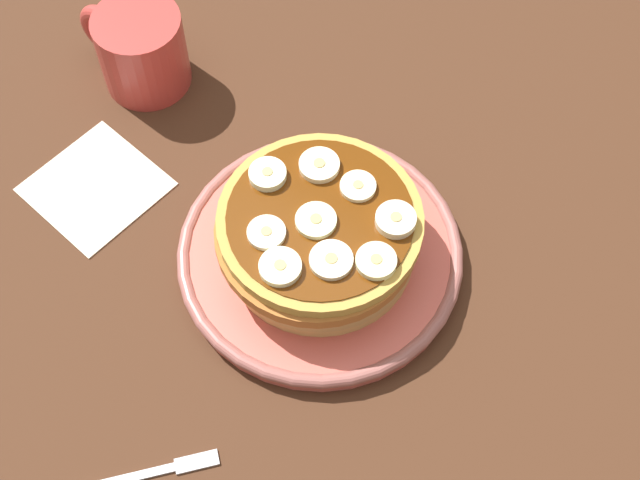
{
  "coord_description": "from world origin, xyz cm",
  "views": [
    {
      "loc": [
        -20.85,
        32.23,
        70.25
      ],
      "look_at": [
        0.0,
        0.0,
        3.74
      ],
      "focal_mm": 49.98,
      "sensor_mm": 36.0,
      "label": 1
    }
  ],
  "objects_px": {
    "banana_slice_5": "(331,260)",
    "fork": "(148,473)",
    "banana_slice_6": "(319,166)",
    "plate": "(320,255)",
    "banana_slice_1": "(358,187)",
    "banana_slice_2": "(376,261)",
    "pancake_stack": "(319,235)",
    "banana_slice_8": "(396,220)",
    "banana_slice_4": "(268,175)",
    "banana_slice_7": "(281,268)",
    "napkin": "(96,186)",
    "banana_slice_0": "(320,223)",
    "banana_slice_3": "(266,233)",
    "coffee_mug": "(139,48)"
  },
  "relations": [
    {
      "from": "banana_slice_5",
      "to": "banana_slice_3",
      "type": "bearing_deg",
      "value": 7.01
    },
    {
      "from": "banana_slice_6",
      "to": "plate",
      "type": "bearing_deg",
      "value": 123.61
    },
    {
      "from": "banana_slice_7",
      "to": "banana_slice_5",
      "type": "bearing_deg",
      "value": -136.95
    },
    {
      "from": "banana_slice_7",
      "to": "fork",
      "type": "bearing_deg",
      "value": 86.56
    },
    {
      "from": "banana_slice_1",
      "to": "banana_slice_2",
      "type": "height_order",
      "value": "banana_slice_2"
    },
    {
      "from": "banana_slice_3",
      "to": "banana_slice_4",
      "type": "relative_size",
      "value": 1.0
    },
    {
      "from": "banana_slice_5",
      "to": "fork",
      "type": "distance_m",
      "value": 0.22
    },
    {
      "from": "banana_slice_3",
      "to": "banana_slice_5",
      "type": "distance_m",
      "value": 0.06
    },
    {
      "from": "fork",
      "to": "plate",
      "type": "bearing_deg",
      "value": -92.36
    },
    {
      "from": "banana_slice_3",
      "to": "coffee_mug",
      "type": "distance_m",
      "value": 0.27
    },
    {
      "from": "pancake_stack",
      "to": "banana_slice_8",
      "type": "height_order",
      "value": "banana_slice_8"
    },
    {
      "from": "banana_slice_8",
      "to": "napkin",
      "type": "height_order",
      "value": "banana_slice_8"
    },
    {
      "from": "banana_slice_3",
      "to": "fork",
      "type": "distance_m",
      "value": 0.21
    },
    {
      "from": "coffee_mug",
      "to": "banana_slice_1",
      "type": "bearing_deg",
      "value": 171.32
    },
    {
      "from": "banana_slice_6",
      "to": "banana_slice_7",
      "type": "xyz_separation_m",
      "value": [
        -0.03,
        0.1,
        0.0
      ]
    },
    {
      "from": "banana_slice_0",
      "to": "banana_slice_2",
      "type": "relative_size",
      "value": 1.03
    },
    {
      "from": "banana_slice_0",
      "to": "napkin",
      "type": "height_order",
      "value": "banana_slice_0"
    },
    {
      "from": "plate",
      "to": "coffee_mug",
      "type": "xyz_separation_m",
      "value": [
        0.26,
        -0.08,
        0.03
      ]
    },
    {
      "from": "banana_slice_4",
      "to": "banana_slice_8",
      "type": "height_order",
      "value": "same"
    },
    {
      "from": "banana_slice_1",
      "to": "banana_slice_6",
      "type": "distance_m",
      "value": 0.04
    },
    {
      "from": "banana_slice_1",
      "to": "banana_slice_5",
      "type": "distance_m",
      "value": 0.07
    },
    {
      "from": "napkin",
      "to": "fork",
      "type": "distance_m",
      "value": 0.28
    },
    {
      "from": "banana_slice_2",
      "to": "banana_slice_8",
      "type": "bearing_deg",
      "value": -81.45
    },
    {
      "from": "pancake_stack",
      "to": "banana_slice_7",
      "type": "bearing_deg",
      "value": 90.86
    },
    {
      "from": "banana_slice_2",
      "to": "banana_slice_0",
      "type": "bearing_deg",
      "value": -5.98
    },
    {
      "from": "banana_slice_5",
      "to": "napkin",
      "type": "bearing_deg",
      "value": 4.07
    },
    {
      "from": "banana_slice_4",
      "to": "banana_slice_7",
      "type": "relative_size",
      "value": 0.93
    },
    {
      "from": "banana_slice_3",
      "to": "banana_slice_5",
      "type": "relative_size",
      "value": 0.9
    },
    {
      "from": "pancake_stack",
      "to": "banana_slice_5",
      "type": "relative_size",
      "value": 5.11
    },
    {
      "from": "banana_slice_5",
      "to": "banana_slice_6",
      "type": "bearing_deg",
      "value": -51.14
    },
    {
      "from": "pancake_stack",
      "to": "banana_slice_8",
      "type": "bearing_deg",
      "value": -151.28
    },
    {
      "from": "banana_slice_5",
      "to": "banana_slice_8",
      "type": "relative_size",
      "value": 1.05
    },
    {
      "from": "banana_slice_1",
      "to": "banana_slice_7",
      "type": "xyz_separation_m",
      "value": [
        0.01,
        0.1,
        0.0
      ]
    },
    {
      "from": "banana_slice_3",
      "to": "banana_slice_7",
      "type": "bearing_deg",
      "value": 144.27
    },
    {
      "from": "banana_slice_2",
      "to": "banana_slice_5",
      "type": "xyz_separation_m",
      "value": [
        0.03,
        0.02,
        -0.0
      ]
    },
    {
      "from": "plate",
      "to": "napkin",
      "type": "bearing_deg",
      "value": 12.41
    },
    {
      "from": "banana_slice_6",
      "to": "fork",
      "type": "height_order",
      "value": "banana_slice_6"
    },
    {
      "from": "banana_slice_2",
      "to": "napkin",
      "type": "relative_size",
      "value": 0.3
    },
    {
      "from": "pancake_stack",
      "to": "banana_slice_0",
      "type": "xyz_separation_m",
      "value": [
        -0.0,
        0.01,
        0.03
      ]
    },
    {
      "from": "banana_slice_2",
      "to": "banana_slice_6",
      "type": "xyz_separation_m",
      "value": [
        0.09,
        -0.05,
        -0.0
      ]
    },
    {
      "from": "banana_slice_8",
      "to": "banana_slice_5",
      "type": "bearing_deg",
      "value": 67.65
    },
    {
      "from": "banana_slice_6",
      "to": "banana_slice_2",
      "type": "bearing_deg",
      "value": 148.94
    },
    {
      "from": "banana_slice_4",
      "to": "banana_slice_6",
      "type": "distance_m",
      "value": 0.04
    },
    {
      "from": "napkin",
      "to": "fork",
      "type": "height_order",
      "value": "fork"
    },
    {
      "from": "banana_slice_0",
      "to": "banana_slice_4",
      "type": "bearing_deg",
      "value": -13.85
    },
    {
      "from": "banana_slice_2",
      "to": "banana_slice_6",
      "type": "height_order",
      "value": "same"
    },
    {
      "from": "banana_slice_7",
      "to": "napkin",
      "type": "distance_m",
      "value": 0.23
    },
    {
      "from": "fork",
      "to": "banana_slice_4",
      "type": "bearing_deg",
      "value": -78.68
    },
    {
      "from": "banana_slice_4",
      "to": "banana_slice_8",
      "type": "relative_size",
      "value": 0.95
    },
    {
      "from": "banana_slice_8",
      "to": "pancake_stack",
      "type": "bearing_deg",
      "value": 28.72
    }
  ]
}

